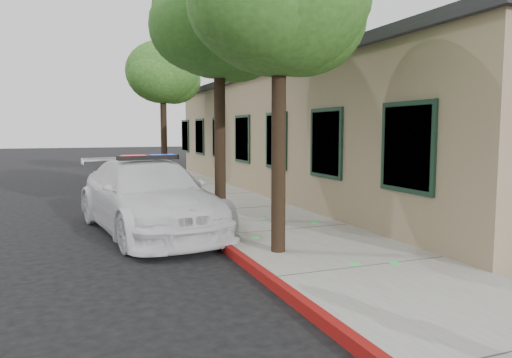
% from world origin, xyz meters
% --- Properties ---
extents(ground, '(120.00, 120.00, 0.00)m').
position_xyz_m(ground, '(0.00, 0.00, 0.00)').
color(ground, black).
rests_on(ground, ground).
extents(sidewalk, '(3.20, 60.00, 0.15)m').
position_xyz_m(sidewalk, '(1.60, 3.00, 0.07)').
color(sidewalk, gray).
rests_on(sidewalk, ground).
extents(red_curb, '(0.14, 60.00, 0.16)m').
position_xyz_m(red_curb, '(0.06, 3.00, 0.08)').
color(red_curb, maroon).
rests_on(red_curb, ground).
extents(clapboard_building, '(7.30, 20.89, 4.24)m').
position_xyz_m(clapboard_building, '(6.69, 9.00, 2.13)').
color(clapboard_building, '#957962').
rests_on(clapboard_building, ground).
extents(police_car, '(3.05, 5.79, 1.72)m').
position_xyz_m(police_car, '(-0.98, 4.52, 0.80)').
color(police_car, white).
rests_on(police_car, ground).
extents(street_tree_near, '(3.27, 3.07, 5.61)m').
position_xyz_m(street_tree_near, '(0.76, 1.33, 4.34)').
color(street_tree_near, black).
rests_on(street_tree_near, sidewalk).
extents(street_tree_mid, '(3.32, 3.10, 5.93)m').
position_xyz_m(street_tree_mid, '(0.72, 4.65, 4.62)').
color(street_tree_mid, black).
rests_on(street_tree_mid, sidewalk).
extents(street_tree_far, '(3.22, 3.13, 5.86)m').
position_xyz_m(street_tree_far, '(1.23, 14.39, 4.55)').
color(street_tree_far, black).
rests_on(street_tree_far, sidewalk).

